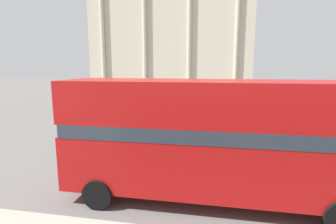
{
  "coord_description": "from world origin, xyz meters",
  "views": [
    {
      "loc": [
        -1.12,
        -2.15,
        4.69
      ],
      "look_at": [
        -4.41,
        15.54,
        1.56
      ],
      "focal_mm": 28.0,
      "sensor_mm": 36.0,
      "label": 1
    }
  ],
  "objects_px": {
    "double_decker_bus": "(212,137)",
    "car_white": "(328,113)",
    "plaza_building_left": "(171,32)",
    "traffic_light_mid": "(290,103)",
    "car_navy": "(151,125)",
    "pedestrian_white": "(149,107)"
  },
  "relations": [
    {
      "from": "traffic_light_mid",
      "to": "pedestrian_white",
      "type": "distance_m",
      "value": 12.18
    },
    {
      "from": "double_decker_bus",
      "to": "car_white",
      "type": "xyz_separation_m",
      "value": [
        9.79,
        16.09,
        -1.66
      ]
    },
    {
      "from": "car_navy",
      "to": "plaza_building_left",
      "type": "bearing_deg",
      "value": 131.83
    },
    {
      "from": "plaza_building_left",
      "to": "double_decker_bus",
      "type": "bearing_deg",
      "value": -78.68
    },
    {
      "from": "traffic_light_mid",
      "to": "car_white",
      "type": "xyz_separation_m",
      "value": [
        5.01,
        6.86,
        -1.66
      ]
    },
    {
      "from": "car_white",
      "to": "car_navy",
      "type": "bearing_deg",
      "value": -6.35
    },
    {
      "from": "plaza_building_left",
      "to": "traffic_light_mid",
      "type": "bearing_deg",
      "value": -70.65
    },
    {
      "from": "car_navy",
      "to": "double_decker_bus",
      "type": "bearing_deg",
      "value": -29.5
    },
    {
      "from": "pedestrian_white",
      "to": "car_white",
      "type": "bearing_deg",
      "value": 147.88
    },
    {
      "from": "traffic_light_mid",
      "to": "pedestrian_white",
      "type": "height_order",
      "value": "traffic_light_mid"
    },
    {
      "from": "double_decker_bus",
      "to": "car_navy",
      "type": "bearing_deg",
      "value": 114.84
    },
    {
      "from": "plaza_building_left",
      "to": "car_navy",
      "type": "xyz_separation_m",
      "value": [
        6.39,
        -44.75,
        -11.85
      ]
    },
    {
      "from": "double_decker_bus",
      "to": "car_white",
      "type": "bearing_deg",
      "value": 56.72
    },
    {
      "from": "car_navy",
      "to": "pedestrian_white",
      "type": "relative_size",
      "value": 2.41
    },
    {
      "from": "plaza_building_left",
      "to": "traffic_light_mid",
      "type": "height_order",
      "value": "plaza_building_left"
    },
    {
      "from": "plaza_building_left",
      "to": "traffic_light_mid",
      "type": "distance_m",
      "value": 47.68
    },
    {
      "from": "car_white",
      "to": "car_navy",
      "type": "height_order",
      "value": "same"
    },
    {
      "from": "car_navy",
      "to": "pedestrian_white",
      "type": "xyz_separation_m",
      "value": [
        -1.8,
        6.17,
        0.3
      ]
    },
    {
      "from": "double_decker_bus",
      "to": "car_navy",
      "type": "relative_size",
      "value": 2.42
    },
    {
      "from": "car_white",
      "to": "pedestrian_white",
      "type": "relative_size",
      "value": 2.41
    },
    {
      "from": "traffic_light_mid",
      "to": "car_navy",
      "type": "relative_size",
      "value": 0.86
    },
    {
      "from": "double_decker_bus",
      "to": "car_white",
      "type": "distance_m",
      "value": 18.91
    }
  ]
}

